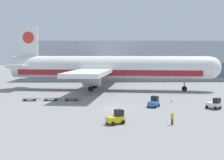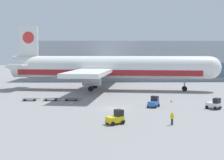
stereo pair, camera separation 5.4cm
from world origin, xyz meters
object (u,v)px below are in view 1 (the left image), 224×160
Objects in this scene: baggage_dolly_second at (51,99)px; airplane_main at (106,68)px; ground_crew_far at (172,117)px; baggage_tug_foreground at (214,104)px; baggage_dolly_third at (72,99)px; traffic_cone_near at (171,101)px; baggage_tug_mid at (116,118)px; baggage_tug_far at (154,102)px; baggage_dolly_lead at (30,99)px.

airplane_main is at bearing 58.09° from baggage_dolly_second.
ground_crew_far is (8.84, -40.80, -4.77)m from airplane_main.
baggage_tug_foreground is at bearing -19.24° from baggage_dolly_second.
airplane_main is 20.28m from baggage_dolly_third.
baggage_dolly_third is at bearing 172.41° from traffic_cone_near.
baggage_tug_foreground is 0.75× the size of baggage_dolly_third.
baggage_tug_mid is 22.54m from traffic_cone_near.
baggage_tug_far is 17.87m from baggage_dolly_third.
traffic_cone_near is (4.46, 5.79, -0.58)m from baggage_tug_far.
baggage_dolly_third is at bearing -102.74° from airplane_main.
baggage_tug_foreground is 20.87m from baggage_tug_mid.
baggage_tug_mid is (-17.64, -11.15, 0.00)m from baggage_tug_foreground.
baggage_tug_mid is 1.56× the size of ground_crew_far.
ground_crew_far is at bearing -42.30° from baggage_dolly_lead.
airplane_main is 34.86m from baggage_tug_foreground.
baggage_tug_mid is 25.20m from baggage_dolly_second.
airplane_main is 42.02m from ground_crew_far.
baggage_tug_far is (7.38, 13.38, 0.00)m from baggage_tug_mid.
baggage_tug_mid is at bearing -178.70° from baggage_tug_far.
traffic_cone_near is (4.21, 19.92, -0.77)m from ground_crew_far.
ground_crew_far reaches higher than baggage_dolly_third.
baggage_dolly_lead is 4.29m from baggage_dolly_second.
baggage_tug_foreground is 9.92m from traffic_cone_near.
baggage_dolly_second is at bearing -150.52° from baggage_tug_foreground.
baggage_tug_far is 21.72m from baggage_dolly_second.
baggage_dolly_second is 30.32m from ground_crew_far.
ground_crew_far reaches higher than baggage_dolly_lead.
baggage_dolly_second is (-12.64, 21.79, -0.49)m from baggage_tug_mid.
baggage_dolly_lead and baggage_dolly_third have the same top height.
baggage_tug_mid reaches higher than baggage_dolly_third.
ground_crew_far is (24.55, -22.43, 0.68)m from baggage_dolly_lead.
traffic_cone_near is (13.05, -20.88, -5.54)m from airplane_main.
baggage_dolly_third is at bearing 79.20° from baggage_tug_mid.
baggage_dolly_lead is at bearing -178.41° from baggage_dolly_second.
airplane_main is at bearing 60.04° from baggage_tug_mid.
baggage_tug_mid is at bearing -59.76° from baggage_dolly_second.
baggage_dolly_third is at bearing -153.56° from baggage_tug_foreground.
baggage_dolly_lead is at bearing -121.88° from airplane_main.
traffic_cone_near is at bearing -49.34° from airplane_main.
airplane_main reaches higher than ground_crew_far.
baggage_tug_foreground and baggage_tug_mid have the same top height.
traffic_cone_near is at bearing -7.43° from baggage_tug_far.
baggage_tug_far is 25.69m from baggage_dolly_lead.
baggage_tug_far is at bearing -28.21° from baggage_dolly_third.
baggage_tug_far is (-10.26, 2.23, 0.00)m from baggage_tug_foreground.
airplane_main is at bearing 68.72° from baggage_dolly_third.
baggage_tug_mid is (1.22, -40.05, -4.96)m from airplane_main.
traffic_cone_near is (11.83, 19.17, -0.58)m from baggage_tug_mid.
baggage_tug_foreground is 0.98× the size of baggage_tug_far.
baggage_dolly_lead is 33.26m from ground_crew_far.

